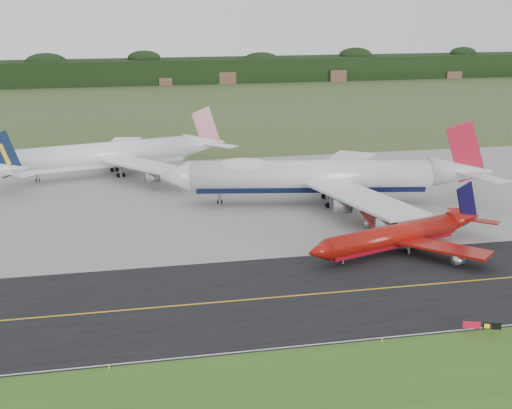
% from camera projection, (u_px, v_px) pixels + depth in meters
% --- Properties ---
extents(ground, '(600.00, 600.00, 0.00)m').
position_uv_depth(ground, '(323.00, 283.00, 110.59)').
color(ground, '#455527').
rests_on(ground, ground).
extents(grass_verge, '(400.00, 30.00, 0.01)m').
position_uv_depth(grass_verge, '(416.00, 404.00, 77.69)').
color(grass_verge, '#3D601C').
rests_on(grass_verge, ground).
extents(taxiway, '(400.00, 32.00, 0.02)m').
position_uv_depth(taxiway, '(331.00, 293.00, 106.83)').
color(taxiway, black).
rests_on(taxiway, ground).
extents(apron, '(400.00, 78.00, 0.01)m').
position_uv_depth(apron, '(256.00, 196.00, 158.52)').
color(apron, gray).
rests_on(apron, ground).
extents(taxiway_centreline, '(400.00, 0.40, 0.00)m').
position_uv_depth(taxiway_centreline, '(331.00, 293.00, 106.82)').
color(taxiway_centreline, orange).
rests_on(taxiway_centreline, taxiway).
extents(taxiway_edge_line, '(400.00, 0.25, 0.00)m').
position_uv_depth(taxiway_edge_line, '(367.00, 339.00, 92.25)').
color(taxiway_edge_line, silver).
rests_on(taxiway_edge_line, taxiway).
extents(horizon_treeline, '(700.00, 25.00, 12.00)m').
position_uv_depth(horizon_treeline, '(168.00, 72.00, 366.35)').
color(horizon_treeline, black).
rests_on(horizon_treeline, ground).
extents(jet_ba_747, '(70.84, 57.99, 17.86)m').
position_uv_depth(jet_ba_747, '(322.00, 176.00, 151.39)').
color(jet_ba_747, silver).
rests_on(jet_ba_747, ground).
extents(jet_red_737, '(37.34, 29.60, 10.36)m').
position_uv_depth(jet_red_737, '(401.00, 235.00, 124.01)').
color(jet_red_737, maroon).
rests_on(jet_red_737, ground).
extents(jet_star_tail, '(58.36, 47.98, 15.51)m').
position_uv_depth(jet_star_tail, '(116.00, 154.00, 176.62)').
color(jet_star_tail, white).
rests_on(jet_star_tail, ground).
extents(taxiway_sign, '(4.74, 1.70, 1.64)m').
position_uv_depth(taxiway_sign, '(482.00, 326.00, 93.54)').
color(taxiway_sign, slate).
rests_on(taxiway_sign, ground).
extents(edge_marker_left, '(0.16, 0.16, 0.50)m').
position_uv_depth(edge_marker_left, '(109.00, 367.00, 84.84)').
color(edge_marker_left, yellow).
rests_on(edge_marker_left, ground).
extents(edge_marker_center, '(0.16, 0.16, 0.50)m').
position_uv_depth(edge_marker_center, '(382.00, 340.00, 91.59)').
color(edge_marker_center, yellow).
rests_on(edge_marker_center, ground).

